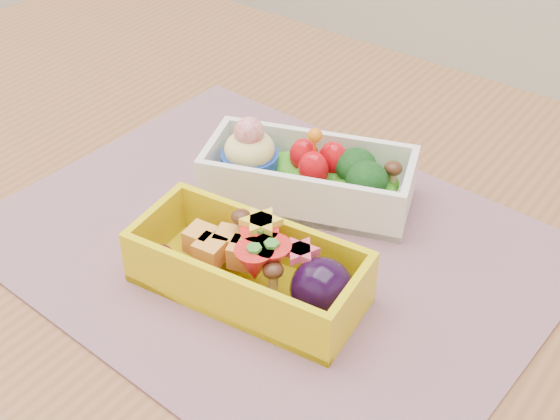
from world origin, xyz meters
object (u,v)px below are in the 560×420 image
Objects in this scene: bento_yellow at (252,267)px; placemat at (270,244)px; bento_white at (307,175)px; table at (256,311)px.

placemat is at bearing 107.92° from bento_yellow.
bento_white reaches higher than placemat.
placemat is 0.07m from bento_yellow.
bento_white reaches higher than table.
bento_white is at bearing 98.96° from placemat.
bento_yellow is at bearing -94.06° from bento_white.
placemat is 0.08m from bento_white.
bento_yellow is at bearing -65.27° from placemat.
table is 5.73× the size of bento_white.
bento_yellow is (0.04, -0.13, 0.00)m from bento_white.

